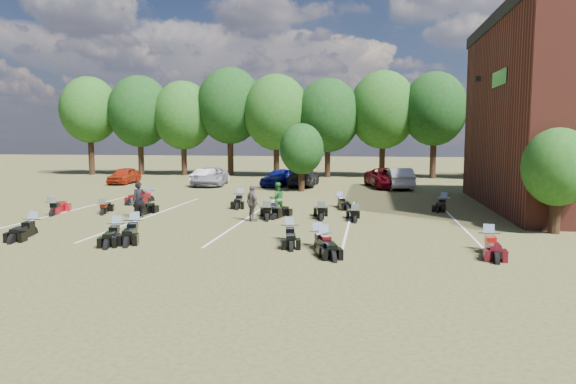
% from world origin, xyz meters
% --- Properties ---
extents(ground, '(160.00, 160.00, 0.00)m').
position_xyz_m(ground, '(0.00, 0.00, 0.00)').
color(ground, brown).
rests_on(ground, ground).
extents(car_0, '(1.81, 4.15, 1.39)m').
position_xyz_m(car_0, '(-17.55, 18.98, 0.70)').
color(car_0, '#9C230E').
rests_on(car_0, ground).
extents(car_1, '(2.27, 4.37, 1.37)m').
position_xyz_m(car_1, '(-10.06, 19.07, 0.68)').
color(car_1, silver).
rests_on(car_1, ground).
extents(car_2, '(3.18, 5.56, 1.46)m').
position_xyz_m(car_2, '(-9.89, 18.63, 0.73)').
color(car_2, gray).
rests_on(car_2, ground).
extents(car_3, '(2.18, 5.24, 1.52)m').
position_xyz_m(car_3, '(-2.34, 19.22, 0.76)').
color(car_3, black).
rests_on(car_3, ground).
extents(car_4, '(3.06, 4.56, 1.44)m').
position_xyz_m(car_4, '(-4.19, 19.00, 0.72)').
color(car_4, navy).
rests_on(car_4, ground).
extents(car_5, '(2.17, 5.02, 1.61)m').
position_xyz_m(car_5, '(5.13, 18.51, 0.80)').
color(car_5, beige).
rests_on(car_5, ground).
extents(car_6, '(3.78, 5.97, 1.54)m').
position_xyz_m(car_6, '(4.23, 19.02, 0.77)').
color(car_6, '#630511').
rests_on(car_6, ground).
extents(car_7, '(2.58, 4.69, 1.29)m').
position_xyz_m(car_7, '(13.30, 19.46, 0.64)').
color(car_7, '#3E3D43').
rests_on(car_7, ground).
extents(person_black, '(0.77, 0.72, 1.77)m').
position_xyz_m(person_black, '(-8.27, 2.13, 0.89)').
color(person_black, black).
rests_on(person_black, ground).
extents(person_green, '(1.00, 0.92, 1.66)m').
position_xyz_m(person_green, '(-1.74, 4.18, 0.83)').
color(person_green, '#246225').
rests_on(person_green, ground).
extents(person_grey, '(0.99, 1.04, 1.73)m').
position_xyz_m(person_grey, '(-2.52, 1.96, 0.86)').
color(person_grey, '#5A524D').
rests_on(person_grey, ground).
extents(motorcycle_0, '(1.18, 2.42, 1.29)m').
position_xyz_m(motorcycle_0, '(-10.67, -2.67, 0.00)').
color(motorcycle_0, black).
rests_on(motorcycle_0, ground).
extents(motorcycle_1, '(1.47, 2.60, 1.38)m').
position_xyz_m(motorcycle_1, '(-6.32, -2.48, 0.00)').
color(motorcycle_1, black).
rests_on(motorcycle_1, ground).
extents(motorcycle_2, '(1.31, 2.38, 1.27)m').
position_xyz_m(motorcycle_2, '(-6.79, -3.05, 0.00)').
color(motorcycle_2, black).
rests_on(motorcycle_2, ground).
extents(motorcycle_3, '(1.12, 2.34, 1.25)m').
position_xyz_m(motorcycle_3, '(-0.08, -2.27, 0.00)').
color(motorcycle_3, black).
rests_on(motorcycle_3, ground).
extents(motorcycle_4, '(1.39, 2.32, 1.23)m').
position_xyz_m(motorcycle_4, '(1.11, -3.23, 0.00)').
color(motorcycle_4, black).
rests_on(motorcycle_4, ground).
extents(motorcycle_5, '(1.30, 2.34, 1.24)m').
position_xyz_m(motorcycle_5, '(1.36, -3.63, 0.00)').
color(motorcycle_5, black).
rests_on(motorcycle_5, ground).
extents(motorcycle_6, '(0.91, 2.38, 1.30)m').
position_xyz_m(motorcycle_6, '(7.07, -2.91, 0.00)').
color(motorcycle_6, '#470A13').
rests_on(motorcycle_6, ground).
extents(motorcycle_7, '(1.43, 2.62, 1.40)m').
position_xyz_m(motorcycle_7, '(-12.91, 2.06, 0.00)').
color(motorcycle_7, maroon).
rests_on(motorcycle_7, ground).
extents(motorcycle_8, '(1.31, 2.24, 1.19)m').
position_xyz_m(motorcycle_8, '(-10.56, 2.72, 0.00)').
color(motorcycle_8, black).
rests_on(motorcycle_8, ground).
extents(motorcycle_9, '(0.90, 2.45, 1.35)m').
position_xyz_m(motorcycle_9, '(-8.52, 2.30, 0.00)').
color(motorcycle_9, black).
rests_on(motorcycle_9, ground).
extents(motorcycle_10, '(1.21, 2.56, 1.37)m').
position_xyz_m(motorcycle_10, '(-1.88, 2.26, 0.00)').
color(motorcycle_10, black).
rests_on(motorcycle_10, ground).
extents(motorcycle_11, '(1.14, 2.19, 1.17)m').
position_xyz_m(motorcycle_11, '(-1.59, 2.71, 0.00)').
color(motorcycle_11, black).
rests_on(motorcycle_11, ground).
extents(motorcycle_12, '(1.02, 2.45, 1.32)m').
position_xyz_m(motorcycle_12, '(0.66, 2.72, 0.00)').
color(motorcycle_12, black).
rests_on(motorcycle_12, ground).
extents(motorcycle_13, '(0.92, 2.25, 1.22)m').
position_xyz_m(motorcycle_13, '(2.26, 2.40, 0.00)').
color(motorcycle_13, black).
rests_on(motorcycle_13, ground).
extents(motorcycle_14, '(1.08, 2.11, 1.12)m').
position_xyz_m(motorcycle_14, '(-10.44, 7.81, 0.00)').
color(motorcycle_14, '#500B12').
rests_on(motorcycle_14, ground).
extents(motorcycle_15, '(1.45, 2.64, 1.40)m').
position_xyz_m(motorcycle_15, '(-10.46, 8.22, 0.00)').
color(motorcycle_15, maroon).
rests_on(motorcycle_15, ground).
extents(motorcycle_16, '(1.16, 2.54, 1.37)m').
position_xyz_m(motorcycle_16, '(-4.53, 7.42, 0.00)').
color(motorcycle_16, black).
rests_on(motorcycle_16, ground).
extents(motorcycle_19, '(1.31, 2.26, 1.20)m').
position_xyz_m(motorcycle_19, '(1.27, 7.60, 0.00)').
color(motorcycle_19, black).
rests_on(motorcycle_19, ground).
extents(motorcycle_20, '(1.32, 2.32, 1.23)m').
position_xyz_m(motorcycle_20, '(6.99, 7.86, 0.00)').
color(motorcycle_20, black).
rests_on(motorcycle_20, ground).
extents(tree_line, '(56.00, 6.00, 9.79)m').
position_xyz_m(tree_line, '(-1.00, 29.00, 6.31)').
color(tree_line, black).
rests_on(tree_line, ground).
extents(young_tree_near_building, '(2.80, 2.80, 4.16)m').
position_xyz_m(young_tree_near_building, '(10.50, 1.00, 2.75)').
color(young_tree_near_building, black).
rests_on(young_tree_near_building, ground).
extents(young_tree_midfield, '(3.20, 3.20, 4.70)m').
position_xyz_m(young_tree_midfield, '(-2.00, 15.50, 3.09)').
color(young_tree_midfield, black).
rests_on(young_tree_midfield, ground).
extents(parking_lines, '(20.10, 14.00, 0.01)m').
position_xyz_m(parking_lines, '(-3.00, 3.00, 0.01)').
color(parking_lines, silver).
rests_on(parking_lines, ground).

